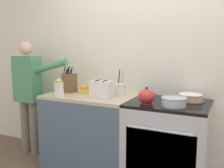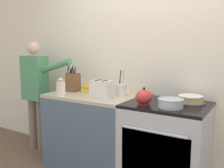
{
  "view_description": "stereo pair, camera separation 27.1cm",
  "coord_description": "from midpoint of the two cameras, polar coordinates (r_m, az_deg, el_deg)",
  "views": [
    {
      "loc": [
        0.81,
        -2.13,
        1.44
      ],
      "look_at": [
        -0.36,
        0.29,
        1.04
      ],
      "focal_mm": 40.0,
      "sensor_mm": 36.0,
      "label": 1
    },
    {
      "loc": [
        1.04,
        -2.0,
        1.44
      ],
      "look_at": [
        -0.36,
        0.29,
        1.04
      ],
      "focal_mm": 40.0,
      "sensor_mm": 36.0,
      "label": 2
    }
  ],
  "objects": [
    {
      "name": "layer_cake",
      "position": [
        2.63,
        20.39,
        -3.38
      ],
      "size": [
        0.29,
        0.29,
        0.08
      ],
      "color": "#4C4C51",
      "rests_on": "stove_range"
    },
    {
      "name": "wall_back",
      "position": [
        2.89,
        12.84,
        5.52
      ],
      "size": [
        8.0,
        0.04,
        2.6
      ],
      "color": "silver",
      "rests_on": "ground_plane"
    },
    {
      "name": "fruit_bowl",
      "position": [
        3.03,
        -2.81,
        -1.31
      ],
      "size": [
        0.19,
        0.19,
        0.1
      ],
      "color": "gold",
      "rests_on": "counter_cabinet"
    },
    {
      "name": "counter_cabinet",
      "position": [
        3.03,
        -1.92,
        -10.67
      ],
      "size": [
        1.03,
        0.65,
        0.89
      ],
      "color": "#4C6070",
      "rests_on": "ground_plane"
    },
    {
      "name": "milk_carton",
      "position": [
        2.87,
        -8.98,
        -0.69
      ],
      "size": [
        0.07,
        0.07,
        0.21
      ],
      "color": "white",
      "rests_on": "counter_cabinet"
    },
    {
      "name": "mixing_bowl",
      "position": [
        2.37,
        16.48,
        -4.21
      ],
      "size": [
        0.24,
        0.24,
        0.09
      ],
      "color": "#B7BABF",
      "rests_on": "stove_range"
    },
    {
      "name": "knife_block",
      "position": [
        3.12,
        -6.45,
        0.42
      ],
      "size": [
        0.13,
        0.14,
        0.32
      ],
      "color": "brown",
      "rests_on": "counter_cabinet"
    },
    {
      "name": "toaster",
      "position": [
        2.72,
        0.37,
        -1.19
      ],
      "size": [
        0.24,
        0.14,
        0.19
      ],
      "color": "silver",
      "rests_on": "counter_cabinet"
    },
    {
      "name": "stove_range",
      "position": [
        2.67,
        15.13,
        -13.69
      ],
      "size": [
        0.8,
        0.68,
        0.89
      ],
      "color": "#B7BABF",
      "rests_on": "ground_plane"
    },
    {
      "name": "person_baker",
      "position": [
        3.52,
        -15.0,
        -0.7
      ],
      "size": [
        0.89,
        0.2,
        1.51
      ],
      "rotation": [
        0.0,
        0.0,
        0.01
      ],
      "color": "#7A6B5B",
      "rests_on": "ground_plane"
    },
    {
      "name": "utensil_crock",
      "position": [
        2.84,
        4.9,
        -1.29
      ],
      "size": [
        0.12,
        0.12,
        0.29
      ],
      "color": "silver",
      "rests_on": "counter_cabinet"
    },
    {
      "name": "tea_kettle",
      "position": [
        2.45,
        10.49,
        -2.97
      ],
      "size": [
        0.2,
        0.17,
        0.17
      ],
      "color": "red",
      "rests_on": "stove_range"
    }
  ]
}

